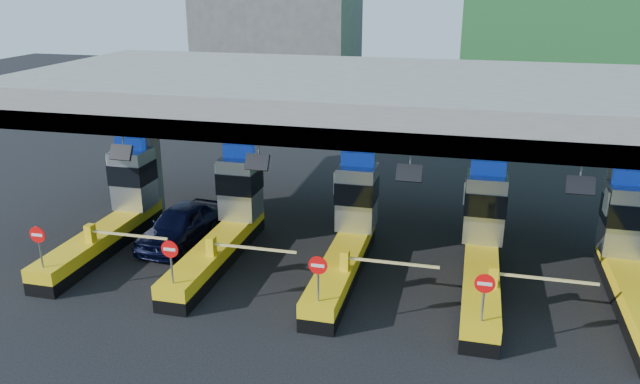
# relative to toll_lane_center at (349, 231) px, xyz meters

# --- Properties ---
(ground) EXTENTS (120.00, 120.00, 0.00)m
(ground) POSITION_rel_toll_lane_center_xyz_m (-0.00, -0.28, -1.40)
(ground) COLOR black
(ground) RESTS_ON ground
(toll_canopy) EXTENTS (28.00, 12.09, 7.00)m
(toll_canopy) POSITION_rel_toll_lane_center_xyz_m (-0.00, 2.59, 4.74)
(toll_canopy) COLOR slate
(toll_canopy) RESTS_ON ground
(toll_lane_far_left) EXTENTS (4.43, 8.00, 4.16)m
(toll_lane_far_left) POSITION_rel_toll_lane_center_xyz_m (-10.00, 0.00, 0.00)
(toll_lane_far_left) COLOR black
(toll_lane_far_left) RESTS_ON ground
(toll_lane_left) EXTENTS (4.43, 8.00, 4.16)m
(toll_lane_left) POSITION_rel_toll_lane_center_xyz_m (-5.00, 0.00, 0.00)
(toll_lane_left) COLOR black
(toll_lane_left) RESTS_ON ground
(toll_lane_center) EXTENTS (4.43, 8.00, 4.16)m
(toll_lane_center) POSITION_rel_toll_lane_center_xyz_m (0.00, 0.00, 0.00)
(toll_lane_center) COLOR black
(toll_lane_center) RESTS_ON ground
(toll_lane_right) EXTENTS (4.43, 8.00, 4.16)m
(toll_lane_right) POSITION_rel_toll_lane_center_xyz_m (5.00, 0.00, 0.00)
(toll_lane_right) COLOR black
(toll_lane_right) RESTS_ON ground
(toll_lane_far_right) EXTENTS (4.43, 8.00, 4.16)m
(toll_lane_far_right) POSITION_rel_toll_lane_center_xyz_m (10.00, 0.00, 0.00)
(toll_lane_far_right) COLOR black
(toll_lane_far_right) RESTS_ON ground
(van) EXTENTS (2.44, 4.99, 1.64)m
(van) POSITION_rel_toll_lane_center_xyz_m (-7.29, 0.36, -0.58)
(van) COLOR black
(van) RESTS_ON ground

